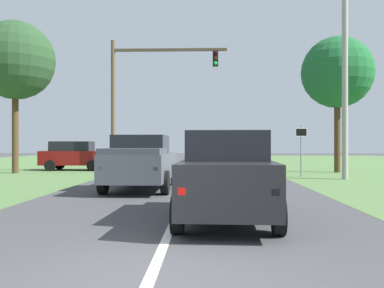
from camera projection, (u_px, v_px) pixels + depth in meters
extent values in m
plane|color=#424244|center=(188.00, 188.00, 16.31)|extent=(120.00, 120.00, 0.00)
cube|color=white|center=(150.00, 277.00, 5.31)|extent=(0.16, 40.04, 0.01)
cube|color=black|center=(227.00, 182.00, 9.33)|extent=(2.06, 4.91, 0.98)
cube|color=black|center=(227.00, 146.00, 9.57)|extent=(1.76, 3.06, 0.61)
cube|color=red|center=(182.00, 191.00, 7.01)|extent=(0.14, 0.07, 0.12)
cube|color=red|center=(275.00, 192.00, 6.90)|extent=(0.14, 0.07, 0.12)
cylinder|color=black|center=(190.00, 195.00, 10.89)|extent=(0.25, 0.73, 0.72)
cylinder|color=black|center=(263.00, 196.00, 10.76)|extent=(0.25, 0.73, 0.72)
cylinder|color=black|center=(178.00, 215.00, 7.90)|extent=(0.25, 0.73, 0.72)
cylinder|color=black|center=(279.00, 216.00, 7.77)|extent=(0.25, 0.73, 0.72)
cube|color=#4C515B|center=(143.00, 166.00, 15.76)|extent=(2.18, 5.53, 0.94)
cube|color=black|center=(141.00, 144.00, 15.49)|extent=(1.87, 2.12, 0.66)
cube|color=#41454E|center=(134.00, 151.00, 14.06)|extent=(2.01, 2.12, 0.20)
cube|color=red|center=(100.00, 169.00, 13.09)|extent=(0.14, 0.06, 0.12)
cube|color=red|center=(155.00, 169.00, 13.01)|extent=(0.14, 0.06, 0.12)
cylinder|color=black|center=(124.00, 175.00, 17.52)|extent=(0.26, 0.80, 0.80)
cylinder|color=black|center=(175.00, 175.00, 17.41)|extent=(0.26, 0.80, 0.80)
cylinder|color=black|center=(103.00, 182.00, 14.11)|extent=(0.26, 0.80, 0.80)
cylinder|color=black|center=(165.00, 183.00, 14.01)|extent=(0.26, 0.80, 0.80)
cylinder|color=brown|center=(113.00, 106.00, 25.56)|extent=(0.24, 0.24, 7.93)
cube|color=#4C3D2B|center=(170.00, 50.00, 25.45)|extent=(6.86, 0.16, 0.16)
cube|color=black|center=(215.00, 59.00, 25.36)|extent=(0.32, 0.28, 0.90)
sphere|color=black|center=(215.00, 53.00, 25.21)|extent=(0.22, 0.22, 0.22)
sphere|color=black|center=(215.00, 58.00, 25.21)|extent=(0.22, 0.22, 0.22)
sphere|color=#1ED83F|center=(215.00, 63.00, 25.21)|extent=(0.22, 0.22, 0.22)
cylinder|color=gray|center=(301.00, 151.00, 21.58)|extent=(0.08, 0.08, 2.62)
cube|color=white|center=(301.00, 132.00, 21.55)|extent=(0.60, 0.03, 0.44)
cube|color=black|center=(301.00, 132.00, 21.53)|extent=(0.52, 0.01, 0.36)
cylinder|color=#4C351E|center=(337.00, 136.00, 24.92)|extent=(0.36, 0.36, 4.33)
sphere|color=#1D5F2E|center=(337.00, 72.00, 24.92)|extent=(4.19, 4.19, 4.19)
cube|color=maroon|center=(75.00, 158.00, 27.03)|extent=(4.26, 1.95, 0.89)
cube|color=black|center=(72.00, 146.00, 27.03)|extent=(2.57, 1.69, 0.61)
cube|color=red|center=(105.00, 158.00, 26.26)|extent=(0.06, 0.14, 0.12)
cube|color=red|center=(110.00, 157.00, 27.77)|extent=(0.06, 0.14, 0.12)
cylinder|color=black|center=(50.00, 166.00, 26.12)|extent=(0.69, 0.24, 0.68)
cylinder|color=black|center=(60.00, 164.00, 27.96)|extent=(0.69, 0.24, 0.68)
cylinder|color=black|center=(92.00, 166.00, 26.10)|extent=(0.69, 0.24, 0.68)
cylinder|color=black|center=(99.00, 164.00, 27.94)|extent=(0.69, 0.24, 0.68)
cylinder|color=#9E998E|center=(345.00, 70.00, 20.05)|extent=(0.28, 0.28, 10.33)
cylinder|color=#4C351E|center=(15.00, 131.00, 24.27)|extent=(0.36, 0.36, 4.80)
sphere|color=#284827|center=(15.00, 60.00, 24.27)|extent=(4.48, 4.48, 4.48)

